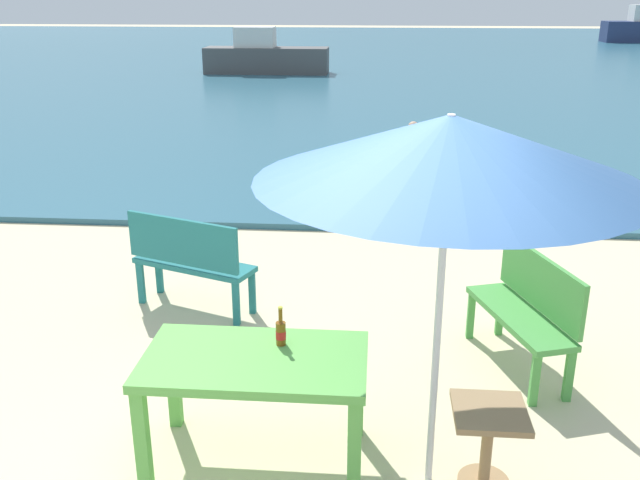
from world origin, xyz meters
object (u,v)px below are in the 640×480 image
(patio_umbrella, at_px, (449,149))
(side_table_wood, at_px, (488,436))
(bench_teal_center, at_px, (189,258))
(swimmer_person, at_px, (413,134))
(bench_green_left, at_px, (528,305))
(boat_cargo_ship, at_px, (265,57))
(beer_bottle_amber, at_px, (281,331))
(picnic_table_green, at_px, (255,372))

(patio_umbrella, bearing_deg, side_table_wood, -2.57)
(bench_teal_center, height_order, swimmer_person, bench_teal_center)
(bench_teal_center, bearing_deg, swimmer_person, 72.49)
(patio_umbrella, xyz_separation_m, swimmer_person, (0.32, 10.00, -1.88))
(bench_green_left, distance_m, swimmer_person, 8.53)
(patio_umbrella, relative_size, swimmer_person, 5.61)
(patio_umbrella, relative_size, bench_teal_center, 1.84)
(swimmer_person, height_order, boat_cargo_ship, boat_cargo_ship)
(beer_bottle_amber, height_order, bench_teal_center, beer_bottle_amber)
(picnic_table_green, xyz_separation_m, side_table_wood, (1.44, -0.13, -0.30))
(bench_teal_center, bearing_deg, side_table_wood, -43.34)
(side_table_wood, relative_size, boat_cargo_ship, 0.12)
(boat_cargo_ship, bearing_deg, patio_umbrella, -78.40)
(beer_bottle_amber, relative_size, swimmer_person, 0.65)
(picnic_table_green, xyz_separation_m, swimmer_person, (1.43, 9.89, -0.41))
(bench_teal_center, bearing_deg, beer_bottle_amber, -60.28)
(picnic_table_green, height_order, boat_cargo_ship, boat_cargo_ship)
(beer_bottle_amber, xyz_separation_m, bench_teal_center, (-1.15, 2.01, -0.31))
(picnic_table_green, height_order, beer_bottle_amber, beer_bottle_amber)
(picnic_table_green, distance_m, boat_cargo_ship, 21.91)
(picnic_table_green, relative_size, bench_green_left, 1.12)
(side_table_wood, distance_m, bench_green_left, 1.60)
(swimmer_person, bearing_deg, side_table_wood, -89.91)
(beer_bottle_amber, xyz_separation_m, bench_green_left, (1.81, 1.21, -0.31))
(bench_green_left, relative_size, swimmer_person, 3.06)
(picnic_table_green, distance_m, bench_teal_center, 2.40)
(picnic_table_green, xyz_separation_m, patio_umbrella, (1.10, -0.11, 1.47))
(picnic_table_green, xyz_separation_m, bench_green_left, (1.96, 1.38, -0.11))
(beer_bottle_amber, bearing_deg, bench_green_left, 33.71)
(picnic_table_green, bearing_deg, bench_green_left, 35.22)
(picnic_table_green, relative_size, beer_bottle_amber, 5.28)
(beer_bottle_amber, distance_m, bench_green_left, 2.20)
(bench_teal_center, bearing_deg, picnic_table_green, -65.29)
(swimmer_person, bearing_deg, bench_teal_center, -107.51)
(swimmer_person, distance_m, boat_cargo_ship, 12.71)
(boat_cargo_ship, bearing_deg, swimmer_person, -67.85)
(side_table_wood, bearing_deg, swimmer_person, 90.09)
(picnic_table_green, xyz_separation_m, bench_teal_center, (-1.00, 2.18, -0.11))
(beer_bottle_amber, height_order, swimmer_person, beer_bottle_amber)
(beer_bottle_amber, relative_size, boat_cargo_ship, 0.06)
(bench_teal_center, relative_size, bench_green_left, 1.00)
(beer_bottle_amber, distance_m, swimmer_person, 9.82)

